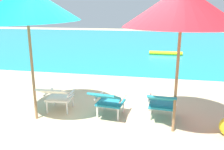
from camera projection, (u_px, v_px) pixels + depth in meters
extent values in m
plane|color=#CCB78E|center=(130.00, 70.00, 8.64)|extent=(40.00, 40.00, 0.00)
cube|color=teal|center=(145.00, 42.00, 16.36)|extent=(40.00, 18.00, 0.01)
cylinder|color=yellow|center=(166.00, 53.00, 11.61)|extent=(1.60, 0.18, 0.18)
cube|color=silver|center=(60.00, 98.00, 5.17)|extent=(0.55, 0.54, 0.04)
cube|color=silver|center=(53.00, 92.00, 4.75)|extent=(0.55, 0.55, 0.27)
cylinder|color=white|center=(54.00, 100.00, 5.44)|extent=(0.04, 0.04, 0.26)
cylinder|color=white|center=(73.00, 101.00, 5.38)|extent=(0.04, 0.04, 0.26)
cylinder|color=white|center=(47.00, 107.00, 5.03)|extent=(0.04, 0.04, 0.26)
cylinder|color=white|center=(67.00, 108.00, 4.98)|extent=(0.04, 0.04, 0.26)
cube|color=white|center=(48.00, 92.00, 5.17)|extent=(0.07, 0.50, 0.03)
cube|color=white|center=(71.00, 93.00, 5.10)|extent=(0.07, 0.50, 0.03)
cube|color=teal|center=(111.00, 102.00, 4.91)|extent=(0.57, 0.55, 0.04)
cube|color=teal|center=(105.00, 96.00, 4.50)|extent=(0.57, 0.57, 0.27)
cylinder|color=white|center=(104.00, 104.00, 5.21)|extent=(0.04, 0.04, 0.26)
cylinder|color=white|center=(123.00, 107.00, 5.08)|extent=(0.04, 0.04, 0.26)
cylinder|color=white|center=(97.00, 112.00, 4.82)|extent=(0.04, 0.04, 0.26)
cylinder|color=white|center=(118.00, 114.00, 4.69)|extent=(0.04, 0.04, 0.26)
cube|color=white|center=(99.00, 96.00, 4.95)|extent=(0.08, 0.50, 0.03)
cube|color=white|center=(123.00, 98.00, 4.80)|extent=(0.08, 0.50, 0.03)
cube|color=teal|center=(162.00, 105.00, 4.79)|extent=(0.55, 0.53, 0.04)
cube|color=teal|center=(162.00, 98.00, 4.38)|extent=(0.55, 0.54, 0.27)
cylinder|color=white|center=(152.00, 106.00, 5.08)|extent=(0.04, 0.04, 0.26)
cylinder|color=white|center=(173.00, 109.00, 4.97)|extent=(0.04, 0.04, 0.26)
cylinder|color=white|center=(150.00, 114.00, 4.69)|extent=(0.04, 0.04, 0.26)
cylinder|color=white|center=(173.00, 117.00, 4.58)|extent=(0.04, 0.04, 0.26)
cube|color=white|center=(150.00, 98.00, 4.82)|extent=(0.06, 0.50, 0.03)
cube|color=white|center=(176.00, 100.00, 4.70)|extent=(0.06, 0.50, 0.03)
cylinder|color=olive|center=(33.00, 72.00, 4.56)|extent=(0.05, 0.05, 1.96)
cone|color=#0A93AD|center=(26.00, 3.00, 4.22)|extent=(2.71, 2.72, 0.71)
cylinder|color=olive|center=(176.00, 81.00, 4.06)|extent=(0.05, 0.05, 1.90)
cone|color=red|center=(182.00, 7.00, 3.74)|extent=(2.71, 2.71, 0.64)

